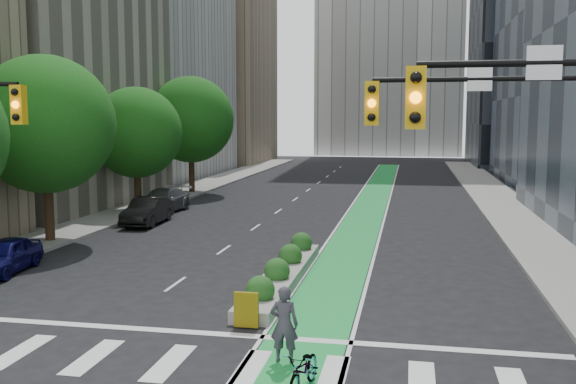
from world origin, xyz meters
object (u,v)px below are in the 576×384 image
at_px(cyclist, 284,324).
at_px(parked_car_left_mid, 148,211).
at_px(median_planter, 283,272).
at_px(parked_car_left_near, 4,256).
at_px(bicycle, 304,370).
at_px(parked_car_left_far, 163,201).

relative_size(cyclist, parked_car_left_mid, 0.42).
height_order(median_planter, parked_car_left_near, parked_car_left_near).
distance_m(parked_car_left_near, parked_car_left_mid, 11.47).
xyz_separation_m(cyclist, parked_car_left_mid, (-11.31, 18.22, -0.21)).
distance_m(bicycle, parked_car_left_near, 15.43).
bearing_deg(bicycle, median_planter, 112.38).
relative_size(median_planter, cyclist, 5.40).
height_order(cyclist, parked_car_left_near, cyclist).
xyz_separation_m(bicycle, cyclist, (-0.75, 1.58, 0.47)).
height_order(parked_car_left_near, parked_car_left_mid, parked_car_left_mid).
distance_m(parked_car_left_mid, parked_car_left_far, 4.54).
bearing_deg(parked_car_left_far, median_planter, -49.74).
height_order(median_planter, parked_car_left_far, parked_car_left_far).
xyz_separation_m(cyclist, parked_car_left_far, (-12.23, 22.67, -0.22)).
height_order(parked_car_left_near, parked_car_left_far, parked_car_left_far).
bearing_deg(cyclist, median_planter, -79.64).
distance_m(cyclist, parked_car_left_near, 13.98).
distance_m(parked_car_left_near, parked_car_left_far, 15.88).
bearing_deg(cyclist, parked_car_left_near, -30.22).
xyz_separation_m(bicycle, parked_car_left_far, (-12.97, 24.24, 0.25)).
bearing_deg(parked_car_left_far, parked_car_left_mid, -73.29).
bearing_deg(parked_car_left_far, cyclist, -56.53).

